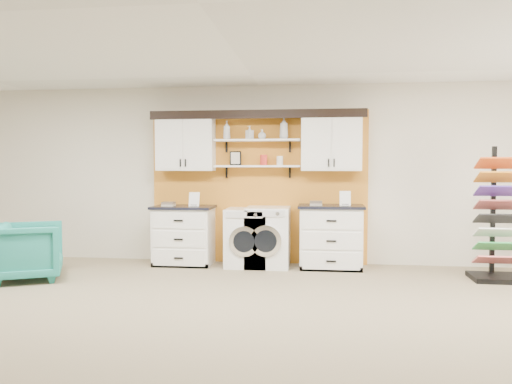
# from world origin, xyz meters

# --- Properties ---
(floor) EXTENTS (10.00, 10.00, 0.00)m
(floor) POSITION_xyz_m (0.00, 0.00, 0.00)
(floor) COLOR #827257
(floor) RESTS_ON ground
(ceiling) EXTENTS (10.00, 10.00, 0.00)m
(ceiling) POSITION_xyz_m (0.00, 0.00, 2.80)
(ceiling) COLOR white
(ceiling) RESTS_ON wall_back
(wall_back) EXTENTS (10.00, 0.00, 10.00)m
(wall_back) POSITION_xyz_m (0.00, 4.00, 1.40)
(wall_back) COLOR beige
(wall_back) RESTS_ON floor
(accent_panel) EXTENTS (3.40, 0.07, 2.40)m
(accent_panel) POSITION_xyz_m (0.00, 3.96, 1.20)
(accent_panel) COLOR #C67921
(accent_panel) RESTS_ON wall_back
(upper_cabinet_left) EXTENTS (0.90, 0.35, 0.84)m
(upper_cabinet_left) POSITION_xyz_m (-1.13, 3.79, 1.88)
(upper_cabinet_left) COLOR white
(upper_cabinet_left) RESTS_ON wall_back
(upper_cabinet_right) EXTENTS (0.90, 0.35, 0.84)m
(upper_cabinet_right) POSITION_xyz_m (1.13, 3.79, 1.88)
(upper_cabinet_right) COLOR white
(upper_cabinet_right) RESTS_ON wall_back
(shelf_lower) EXTENTS (1.32, 0.28, 0.03)m
(shelf_lower) POSITION_xyz_m (0.00, 3.80, 1.53)
(shelf_lower) COLOR white
(shelf_lower) RESTS_ON wall_back
(shelf_upper) EXTENTS (1.32, 0.28, 0.03)m
(shelf_upper) POSITION_xyz_m (0.00, 3.80, 1.93)
(shelf_upper) COLOR white
(shelf_upper) RESTS_ON wall_back
(crown_molding) EXTENTS (3.30, 0.41, 0.13)m
(crown_molding) POSITION_xyz_m (0.00, 3.81, 2.33)
(crown_molding) COLOR black
(crown_molding) RESTS_ON wall_back
(picture_frame) EXTENTS (0.18, 0.02, 0.22)m
(picture_frame) POSITION_xyz_m (-0.35, 3.85, 1.66)
(picture_frame) COLOR black
(picture_frame) RESTS_ON shelf_lower
(canister_red) EXTENTS (0.11, 0.11, 0.16)m
(canister_red) POSITION_xyz_m (0.10, 3.80, 1.62)
(canister_red) COLOR red
(canister_red) RESTS_ON shelf_lower
(canister_cream) EXTENTS (0.10, 0.10, 0.14)m
(canister_cream) POSITION_xyz_m (0.35, 3.80, 1.61)
(canister_cream) COLOR silver
(canister_cream) RESTS_ON shelf_lower
(base_cabinet_left) EXTENTS (0.93, 0.66, 0.92)m
(base_cabinet_left) POSITION_xyz_m (-1.13, 3.64, 0.46)
(base_cabinet_left) COLOR white
(base_cabinet_left) RESTS_ON floor
(base_cabinet_right) EXTENTS (0.97, 0.66, 0.95)m
(base_cabinet_right) POSITION_xyz_m (1.13, 3.64, 0.47)
(base_cabinet_right) COLOR white
(base_cabinet_right) RESTS_ON floor
(washer) EXTENTS (0.63, 0.71, 0.88)m
(washer) POSITION_xyz_m (-0.13, 3.64, 0.44)
(washer) COLOR white
(washer) RESTS_ON floor
(dryer) EXTENTS (0.65, 0.71, 0.91)m
(dryer) POSITION_xyz_m (0.18, 3.64, 0.46)
(dryer) COLOR white
(dryer) RESTS_ON floor
(sample_rack) EXTENTS (0.66, 0.55, 1.80)m
(sample_rack) POSITION_xyz_m (3.32, 3.13, 0.56)
(sample_rack) COLOR black
(sample_rack) RESTS_ON floor
(armchair) EXTENTS (1.12, 1.11, 0.77)m
(armchair) POSITION_xyz_m (-2.93, 2.37, 0.39)
(armchair) COLOR #1C7F75
(armchair) RESTS_ON floor
(soap_bottle_a) EXTENTS (0.14, 0.14, 0.29)m
(soap_bottle_a) POSITION_xyz_m (-0.48, 3.80, 2.09)
(soap_bottle_a) COLOR silver
(soap_bottle_a) RESTS_ON shelf_upper
(soap_bottle_b) EXTENTS (0.13, 0.13, 0.21)m
(soap_bottle_b) POSITION_xyz_m (-0.12, 3.80, 2.05)
(soap_bottle_b) COLOR silver
(soap_bottle_b) RESTS_ON shelf_upper
(soap_bottle_c) EXTENTS (0.13, 0.13, 0.15)m
(soap_bottle_c) POSITION_xyz_m (0.07, 3.80, 2.02)
(soap_bottle_c) COLOR silver
(soap_bottle_c) RESTS_ON shelf_upper
(soap_bottle_d) EXTENTS (0.16, 0.16, 0.34)m
(soap_bottle_d) POSITION_xyz_m (0.41, 3.80, 2.11)
(soap_bottle_d) COLOR silver
(soap_bottle_d) RESTS_ON shelf_upper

